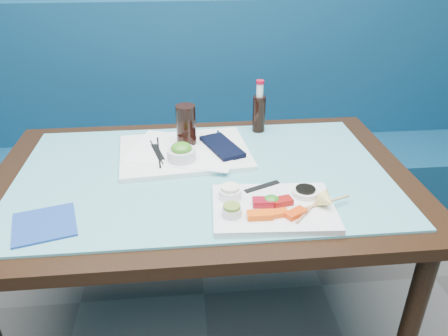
{
  "coord_description": "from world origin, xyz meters",
  "views": [
    {
      "loc": [
        -0.05,
        0.18,
        1.47
      ],
      "look_at": [
        0.07,
        1.4,
        0.8
      ],
      "focal_mm": 35.0,
      "sensor_mm": 36.0,
      "label": 1
    }
  ],
  "objects": [
    {
      "name": "chopstick_sleeve",
      "position": [
        0.17,
        1.31,
        0.78
      ],
      "size": [
        0.12,
        0.07,
        0.0
      ],
      "primitive_type": "cube",
      "rotation": [
        0.0,
        0.0,
        0.42
      ],
      "color": "black",
      "rests_on": "sashimi_plate"
    },
    {
      "name": "black_chopstick_a",
      "position": [
        -0.16,
        1.58,
        0.78
      ],
      "size": [
        0.06,
        0.19,
        0.01
      ],
      "primitive_type": "cylinder",
      "rotation": [
        1.57,
        0.0,
        0.26
      ],
      "color": "black",
      "rests_on": "serving_tray"
    },
    {
      "name": "sashimi_plate",
      "position": [
        0.19,
        1.2,
        0.77
      ],
      "size": [
        0.36,
        0.27,
        0.02
      ],
      "primitive_type": "cube",
      "rotation": [
        0.0,
        0.0,
        -0.06
      ],
      "color": "white",
      "rests_on": "glass_top"
    },
    {
      "name": "soy_dish",
      "position": [
        0.29,
        1.25,
        0.78
      ],
      "size": [
        0.1,
        0.1,
        0.02
      ],
      "primitive_type": "cylinder",
      "rotation": [
        0.0,
        0.0,
        -0.32
      ],
      "color": "white",
      "rests_on": "sashimi_plate"
    },
    {
      "name": "seaweed_bowl",
      "position": [
        -0.07,
        1.52,
        0.79
      ],
      "size": [
        0.13,
        0.13,
        0.04
      ],
      "primitive_type": "cylinder",
      "rotation": [
        0.0,
        0.0,
        0.36
      ],
      "color": "silver",
      "rests_on": "serving_tray"
    },
    {
      "name": "tuna_left",
      "position": [
        0.16,
        1.21,
        0.79
      ],
      "size": [
        0.06,
        0.04,
        0.02
      ],
      "primitive_type": "cube",
      "rotation": [
        0.0,
        0.0,
        -0.08
      ],
      "color": "maroon",
      "rests_on": "sashimi_plate"
    },
    {
      "name": "black_chopstick_b",
      "position": [
        -0.15,
        1.58,
        0.78
      ],
      "size": [
        0.02,
        0.24,
        0.01
      ],
      "primitive_type": "cylinder",
      "rotation": [
        1.57,
        0.0,
        0.07
      ],
      "color": "black",
      "rests_on": "serving_tray"
    },
    {
      "name": "navy_pouch",
      "position": [
        0.08,
        1.59,
        0.78
      ],
      "size": [
        0.16,
        0.22,
        0.02
      ],
      "primitive_type": "cube",
      "rotation": [
        0.0,
        0.0,
        0.36
      ],
      "color": "black",
      "rests_on": "serving_tray"
    },
    {
      "name": "cola_bottle_cap",
      "position": [
        0.24,
        1.77,
        0.96
      ],
      "size": [
        0.04,
        0.04,
        0.01
      ],
      "primitive_type": "cylinder",
      "rotation": [
        0.0,
        0.0,
        0.24
      ],
      "color": "#B50B23",
      "rests_on": "cola_bottle_neck"
    },
    {
      "name": "seaweed_salad",
      "position": [
        -0.07,
        1.52,
        0.82
      ],
      "size": [
        0.09,
        0.09,
        0.04
      ],
      "primitive_type": "ellipsoid",
      "rotation": [
        0.0,
        0.0,
        0.39
      ],
      "color": "#3D8A1F",
      "rests_on": "seaweed_bowl"
    },
    {
      "name": "cola_glass",
      "position": [
        -0.05,
        1.65,
        0.85
      ],
      "size": [
        0.08,
        0.08,
        0.15
      ],
      "primitive_type": "cylinder",
      "rotation": [
        0.0,
        0.0,
        -0.12
      ],
      "color": "black",
      "rests_on": "serving_tray"
    },
    {
      "name": "booth_bench",
      "position": [
        0.0,
        2.29,
        0.37
      ],
      "size": [
        3.0,
        0.56,
        1.17
      ],
      "color": "navy",
      "rests_on": "ground"
    },
    {
      "name": "glass_top",
      "position": [
        0.0,
        1.45,
        0.75
      ],
      "size": [
        1.22,
        0.76,
        0.01
      ],
      "primitive_type": "cube",
      "color": "#5BACB7",
      "rests_on": "dining_table"
    },
    {
      "name": "dining_table",
      "position": [
        0.0,
        1.45,
        0.67
      ],
      "size": [
        1.4,
        0.9,
        0.75
      ],
      "color": "black",
      "rests_on": "ground"
    },
    {
      "name": "ramekin_wasabi",
      "position": [
        0.06,
        1.17,
        0.79
      ],
      "size": [
        0.07,
        0.07,
        0.02
      ],
      "primitive_type": "cylinder",
      "rotation": [
        0.0,
        0.0,
        0.24
      ],
      "color": "silver",
      "rests_on": "sashimi_plate"
    },
    {
      "name": "serving_tray",
      "position": [
        -0.06,
        1.59,
        0.77
      ],
      "size": [
        0.48,
        0.38,
        0.02
      ],
      "primitive_type": "cube",
      "rotation": [
        0.0,
        0.0,
        0.09
      ],
      "color": "white",
      "rests_on": "glass_top"
    },
    {
      "name": "salmon_left",
      "position": [
        0.14,
        1.15,
        0.78
      ],
      "size": [
        0.07,
        0.04,
        0.02
      ],
      "primitive_type": "cube",
      "rotation": [
        0.0,
        0.0,
        -0.02
      ],
      "color": "#FF520A",
      "rests_on": "sashimi_plate"
    },
    {
      "name": "soy_fill",
      "position": [
        0.29,
        1.25,
        0.79
      ],
      "size": [
        0.07,
        0.07,
        0.01
      ],
      "primitive_type": "cylinder",
      "rotation": [
        0.0,
        0.0,
        0.23
      ],
      "color": "black",
      "rests_on": "soy_dish"
    },
    {
      "name": "lemon_wedge",
      "position": [
        0.33,
        1.17,
        0.8
      ],
      "size": [
        0.06,
        0.06,
        0.05
      ],
      "primitive_type": "cone",
      "rotation": [
        1.57,
        0.0,
        0.44
      ],
      "color": "#FCE377",
      "rests_on": "sashimi_plate"
    },
    {
      "name": "wasabi_fill",
      "position": [
        0.06,
        1.17,
        0.8
      ],
      "size": [
        0.05,
        0.05,
        0.01
      ],
      "primitive_type": "cylinder",
      "rotation": [
        0.0,
        0.0,
        0.05
      ],
      "color": "olive",
      "rests_on": "ramekin_wasabi"
    },
    {
      "name": "seaweed_garnish",
      "position": [
        0.18,
        1.21,
        0.79
      ],
      "size": [
        0.06,
        0.06,
        0.03
      ],
      "primitive_type": "ellipsoid",
      "rotation": [
        0.0,
        0.0,
        -0.31
      ],
      "color": "#29771B",
      "rests_on": "sashimi_plate"
    },
    {
      "name": "blue_napkin",
      "position": [
        -0.45,
        1.2,
        0.76
      ],
      "size": [
        0.2,
        0.2,
        0.01
      ],
      "primitive_type": "cube",
      "rotation": [
        0.0,
        0.0,
        0.27
      ],
      "color": "navy",
      "rests_on": "glass_top"
    },
    {
      "name": "paper_placemat",
      "position": [
        -0.06,
        1.59,
        0.78
      ],
      "size": [
        0.44,
        0.37,
        0.0
      ],
      "primitive_type": "cube",
      "rotation": [
        0.0,
        0.0,
        -0.32
      ],
      "color": "white",
      "rests_on": "serving_tray"
    },
    {
      "name": "tuna_right",
      "position": [
        0.21,
        1.21,
        0.79
      ],
      "size": [
        0.06,
        0.05,
        0.02
      ],
      "primitive_type": "cube",
      "rotation": [
        0.0,
        0.0,
        0.23
      ],
      "color": "maroon",
      "rests_on": "sashimi_plate"
    },
    {
      "name": "salmon_mid",
      "position": [
        0.19,
        1.15,
        0.78
      ],
      "size": [
        0.06,
        0.04,
        0.01
      ],
      "primitive_type": "cube",
      "rotation": [
        0.0,
        0.0,
        0.16
      ],
      "color": "#FF4F0A",
      "rests_on": "sashimi_plate"
    },
    {
      "name": "wooden_chopstick_b",
      "position": [
        0.31,
        1.19,
        0.78
      ],
      "size": [
        0.22,
        0.08,
        0.01
      ],
      "primitive_type": "cylinder",
      "rotation": [
        1.57,
        0.0,
        -1.23
      ],
      "color": "tan",
      "rests_on": "sashimi_plate"
    },
    {
      "name": "cola_bottle_neck",
      "position": [
        0.24,
        1.77,
        0.93
      ],
      "size": [
        0.03,
        0.03,
        0.05
      ],
      "primitive_type": "cylinder",
      "rotation": [
        0.0,
        0.0,
        -0.1
      ],
      "color": "white",
      "rests_on": "cola_bottle_body"
    },
    {
      "name": "cola_bottle_body",
      "position": [
        0.24,
        1.77,
        0.83
      ],
      "size": [
        0.06,
        0.06,
        0.14
      ],
      "primitive_type": "cylinder",
      "rotation": [
        0.0,
        0.0,
        -0.31
      ],
      "color": "black",
      "rests_on": "glass_top"
    },
    {
      "name": "tray_sleeve",
      "position": [
        -0.15,
        1.58,
        0.78
      ],
      "size": [
        0.05,
        0.13,
        0.0
      ],
      "primitive_type": "cube",
      "rotation": [
        0.0,
        0.0,
        0.25
      ],
      "color": "black",
      "rests_on": "serving_tray"
    },
    {
      "name": "fork",
      "position": [
        0.07,
        1.7,
        0.78
      ],
      "size": [
        0.02,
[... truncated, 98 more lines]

